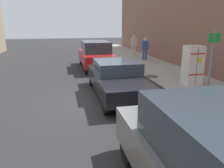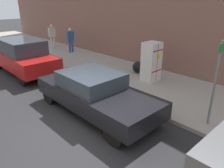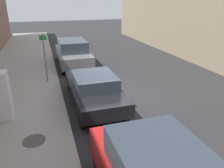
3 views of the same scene
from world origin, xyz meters
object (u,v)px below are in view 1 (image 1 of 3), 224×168
street_sign_post (210,71)px  pedestrian_standing_near (134,44)px  discarded_refrigerator (193,65)px  trash_bag (187,73)px  pedestrian_walking_far (145,47)px  parked_sedan_dark (117,78)px  parked_suv_red (96,54)px

street_sign_post → pedestrian_standing_near: (-2.11, -13.07, -0.41)m
discarded_refrigerator → trash_bag: discarded_refrigerator is taller
pedestrian_walking_far → parked_sedan_dark: size_ratio=0.36×
trash_bag → parked_sedan_dark: (4.09, 1.54, 0.31)m
pedestrian_walking_far → pedestrian_standing_near: (0.16, -2.23, 0.05)m
trash_bag → pedestrian_walking_far: bearing=-90.2°
discarded_refrigerator → parked_suv_red: bearing=-56.7°
pedestrian_walking_far → parked_suv_red: size_ratio=0.36×
pedestrian_standing_near → parked_sedan_dark: 10.70m
parked_suv_red → trash_bag: bearing=133.3°
trash_bag → pedestrian_standing_near: pedestrian_standing_near is taller
pedestrian_standing_near → parked_sedan_dark: pedestrian_standing_near is taller
pedestrian_standing_near → parked_sedan_dark: (3.96, 9.94, -0.42)m
discarded_refrigerator → trash_bag: 1.39m
parked_sedan_dark → trash_bag: bearing=-159.3°
trash_bag → parked_suv_red: (4.09, -4.34, 0.49)m
pedestrian_walking_far → pedestrian_standing_near: bearing=-64.8°
pedestrian_standing_near → parked_suv_red: bearing=-135.1°
street_sign_post → parked_suv_red: 9.23m
trash_bag → pedestrian_standing_near: bearing=-89.1°
parked_sedan_dark → pedestrian_walking_far: bearing=-118.1°
street_sign_post → trash_bag: size_ratio=4.41×
pedestrian_walking_far → parked_sedan_dark: (4.11, 7.70, -0.38)m
discarded_refrigerator → pedestrian_standing_near: size_ratio=1.02×
street_sign_post → parked_sedan_dark: bearing=-59.5°
trash_bag → parked_sedan_dark: 4.38m
discarded_refrigerator → pedestrian_standing_near: (-0.35, -9.55, 0.13)m
street_sign_post → parked_sedan_dark: street_sign_post is taller
discarded_refrigerator → street_sign_post: bearing=63.5°
parked_suv_red → parked_sedan_dark: parked_suv_red is taller
pedestrian_standing_near → parked_sedan_dark: bearing=-112.5°
pedestrian_walking_far → discarded_refrigerator: bearing=107.1°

